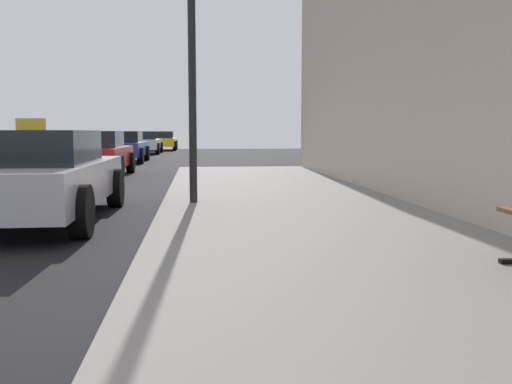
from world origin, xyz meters
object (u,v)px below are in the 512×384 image
car_silver (37,175)px  car_blue (122,147)px  street_lamp (191,2)px  car_yellow (162,141)px  car_white (143,142)px  car_red (92,153)px

car_silver → car_blue: car_silver is taller
street_lamp → car_blue: (-3.01, 14.94, -2.56)m
car_yellow → car_white: bearing=-96.5°
car_white → car_yellow: 6.05m
car_silver → street_lamp: bearing=19.8°
car_blue → street_lamp: bearing=-78.6°
street_lamp → car_white: 24.63m
car_white → street_lamp: bearing=-82.9°
car_blue → car_white: 9.37m
street_lamp → car_red: 8.33m
car_blue → car_white: same height
street_lamp → car_yellow: street_lamp is taller
car_red → car_white: 16.93m
car_blue → car_red: bearing=-88.9°
car_red → car_white: (-0.15, 16.92, 0.00)m
car_red → car_blue: bearing=91.1°
street_lamp → car_red: street_lamp is taller
car_blue → car_yellow: bearing=87.5°
car_red → car_yellow: size_ratio=1.02×
car_silver → car_red: size_ratio=1.09×
street_lamp → car_red: size_ratio=1.10×
car_white → car_blue: bearing=-89.9°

